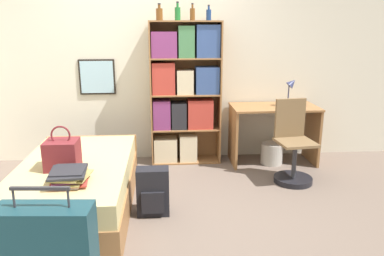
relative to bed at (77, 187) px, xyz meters
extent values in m
plane|color=#66564C|center=(0.63, -0.02, -0.24)|extent=(14.00, 14.00, 0.00)
cube|color=beige|center=(0.63, 1.50, 1.06)|extent=(10.00, 0.06, 2.60)
cube|color=black|center=(0.01, 1.45, 0.85)|extent=(0.45, 0.02, 0.44)
cube|color=#99C1D6|center=(0.01, 1.44, 0.85)|extent=(0.41, 0.01, 0.40)
cube|color=olive|center=(0.00, -0.02, -0.10)|extent=(1.02, 1.83, 0.29)
cube|color=tan|center=(0.00, -0.02, 0.15)|extent=(0.99, 1.80, 0.20)
cube|color=olive|center=(0.00, 0.88, 0.00)|extent=(1.02, 0.04, 0.48)
cube|color=maroon|center=(-0.06, -0.14, 0.37)|extent=(0.28, 0.25, 0.26)
torus|color=maroon|center=(-0.06, -0.14, 0.55)|extent=(0.17, 0.02, 0.17)
cube|color=silver|center=(0.07, -0.48, 0.25)|extent=(0.21, 0.27, 0.02)
cube|color=#B2382D|center=(0.08, -0.50, 0.27)|extent=(0.32, 0.32, 0.01)
cube|color=#99894C|center=(0.08, -0.48, 0.28)|extent=(0.20, 0.35, 0.01)
cube|color=#7A336B|center=(0.07, -0.50, 0.29)|extent=(0.27, 0.29, 0.01)
cube|color=#99894C|center=(0.09, -0.49, 0.31)|extent=(0.32, 0.31, 0.01)
cube|color=#99894C|center=(0.07, -0.50, 0.32)|extent=(0.27, 0.33, 0.02)
cube|color=#99894C|center=(0.08, -0.48, 0.33)|extent=(0.22, 0.34, 0.01)
cube|color=#232328|center=(0.07, -0.50, 0.35)|extent=(0.31, 0.36, 0.02)
cube|color=#232328|center=(0.08, -0.49, 0.36)|extent=(0.26, 0.27, 0.01)
cylinder|color=#2D2D33|center=(-0.03, -1.30, 0.51)|extent=(0.01, 0.01, 0.12)
cylinder|color=#2D2D33|center=(0.28, -1.32, 0.51)|extent=(0.01, 0.01, 0.12)
cube|color=#2D2D33|center=(0.12, -1.31, 0.57)|extent=(0.35, 0.05, 0.02)
cube|color=olive|center=(0.69, 1.29, 0.65)|extent=(0.02, 0.32, 1.78)
cube|color=olive|center=(1.55, 1.29, 0.65)|extent=(0.02, 0.32, 1.78)
cube|color=olive|center=(1.12, 1.44, 0.65)|extent=(0.88, 0.01, 1.78)
cube|color=olive|center=(1.12, 1.29, -0.23)|extent=(0.84, 0.32, 0.02)
cube|color=olive|center=(1.12, 1.29, 0.21)|extent=(0.84, 0.32, 0.02)
cube|color=olive|center=(1.12, 1.29, 0.65)|extent=(0.84, 0.32, 0.02)
cube|color=olive|center=(1.12, 1.29, 1.09)|extent=(0.84, 0.32, 0.02)
cube|color=olive|center=(1.12, 1.29, 1.53)|extent=(0.84, 0.32, 0.02)
cube|color=beige|center=(0.85, 1.27, -0.07)|extent=(0.29, 0.24, 0.30)
cube|color=beige|center=(1.15, 1.27, -0.05)|extent=(0.22, 0.24, 0.35)
cube|color=#7A336B|center=(0.81, 1.27, 0.40)|extent=(0.21, 0.24, 0.37)
cube|color=#232328|center=(1.03, 1.27, 0.38)|extent=(0.19, 0.24, 0.34)
cube|color=#B2382D|center=(1.30, 1.27, 0.40)|extent=(0.32, 0.24, 0.37)
cube|color=#B2382D|center=(0.85, 1.27, 0.85)|extent=(0.28, 0.24, 0.39)
cube|color=beige|center=(1.11, 1.27, 0.81)|extent=(0.20, 0.24, 0.29)
cube|color=#334C84|center=(1.38, 1.27, 0.83)|extent=(0.29, 0.24, 0.33)
cube|color=#7A336B|center=(0.86, 1.27, 1.26)|extent=(0.30, 0.24, 0.31)
cube|color=#427A4C|center=(1.13, 1.27, 1.29)|extent=(0.19, 0.24, 0.38)
cube|color=#334C84|center=(1.39, 1.27, 1.30)|extent=(0.28, 0.24, 0.39)
cylinder|color=brown|center=(0.81, 1.27, 1.61)|extent=(0.08, 0.08, 0.14)
cylinder|color=brown|center=(0.81, 1.27, 1.70)|extent=(0.03, 0.03, 0.04)
cylinder|color=#232328|center=(0.81, 1.27, 1.73)|extent=(0.04, 0.04, 0.02)
cylinder|color=#1E6B2D|center=(1.03, 1.29, 1.61)|extent=(0.07, 0.07, 0.15)
cylinder|color=#1E6B2D|center=(1.03, 1.29, 1.71)|extent=(0.03, 0.03, 0.05)
cylinder|color=#232328|center=(1.03, 1.29, 1.75)|extent=(0.03, 0.03, 0.02)
cylinder|color=brown|center=(1.20, 1.26, 1.61)|extent=(0.06, 0.06, 0.14)
cylinder|color=brown|center=(1.20, 1.26, 1.70)|extent=(0.02, 0.02, 0.04)
cylinder|color=#232328|center=(1.20, 1.26, 1.73)|extent=(0.03, 0.03, 0.02)
cylinder|color=navy|center=(1.40, 1.28, 1.60)|extent=(0.06, 0.06, 0.13)
cylinder|color=navy|center=(1.40, 1.28, 1.69)|extent=(0.02, 0.02, 0.04)
cylinder|color=#232328|center=(1.40, 1.28, 1.71)|extent=(0.03, 0.03, 0.01)
cube|color=olive|center=(2.23, 1.16, 0.49)|extent=(1.07, 0.58, 0.02)
cube|color=olive|center=(1.71, 1.16, 0.12)|extent=(0.03, 0.54, 0.72)
cube|color=olive|center=(2.75, 1.16, 0.12)|extent=(0.03, 0.54, 0.72)
cylinder|color=navy|center=(2.39, 1.13, 0.51)|extent=(0.13, 0.13, 0.02)
cylinder|color=navy|center=(2.39, 1.13, 0.65)|extent=(0.02, 0.02, 0.26)
cone|color=navy|center=(2.43, 1.13, 0.80)|extent=(0.15, 0.11, 0.15)
cylinder|color=black|center=(2.29, 0.49, -0.21)|extent=(0.43, 0.43, 0.06)
cylinder|color=#333338|center=(2.29, 0.49, -0.01)|extent=(0.05, 0.05, 0.46)
cube|color=brown|center=(2.29, 0.49, 0.23)|extent=(0.43, 0.43, 0.03)
cube|color=brown|center=(2.27, 0.67, 0.47)|extent=(0.35, 0.08, 0.44)
cube|color=black|center=(0.73, -0.14, -0.01)|extent=(0.30, 0.17, 0.45)
cube|color=black|center=(0.73, -0.24, -0.08)|extent=(0.21, 0.03, 0.20)
cylinder|color=#B7B2A8|center=(2.21, 1.10, -0.10)|extent=(0.28, 0.28, 0.27)
camera|label=1|loc=(0.85, -3.36, 1.47)|focal=35.00mm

